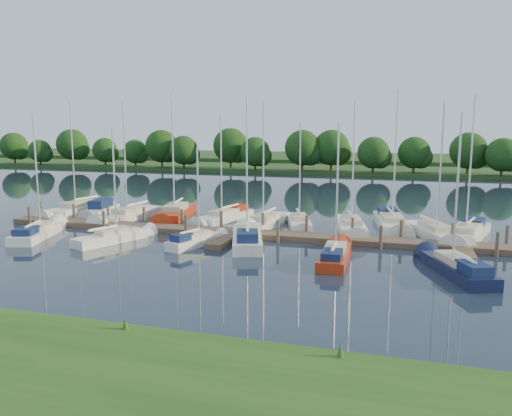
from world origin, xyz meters
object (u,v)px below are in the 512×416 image
(sailboat_n_0, at_px, (78,211))
(sailboat_n_5, at_px, (264,224))
(dock, at_px, (234,235))
(motorboat, at_px, (100,211))
(sailboat_s_2, at_px, (196,241))

(sailboat_n_0, xyz_separation_m, sailboat_n_5, (18.95, -1.13, -0.01))
(dock, distance_m, sailboat_n_0, 18.70)
(dock, relative_size, sailboat_n_0, 3.58)
(dock, xyz_separation_m, motorboat, (-15.51, 5.85, 0.17))
(sailboat_n_0, height_order, sailboat_n_5, sailboat_n_0)
(sailboat_n_0, bearing_deg, dock, 170.34)
(motorboat, height_order, sailboat_s_2, sailboat_s_2)
(sailboat_n_0, distance_m, sailboat_n_5, 18.99)
(dock, xyz_separation_m, sailboat_n_5, (1.13, 4.52, 0.07))
(dock, bearing_deg, sailboat_s_2, -115.26)
(motorboat, relative_size, sailboat_n_5, 0.56)
(sailboat_s_2, bearing_deg, dock, 82.13)
(sailboat_n_5, bearing_deg, dock, 81.43)
(dock, xyz_separation_m, sailboat_n_0, (-17.82, 5.65, 0.08))
(sailboat_s_2, bearing_deg, motorboat, 163.73)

